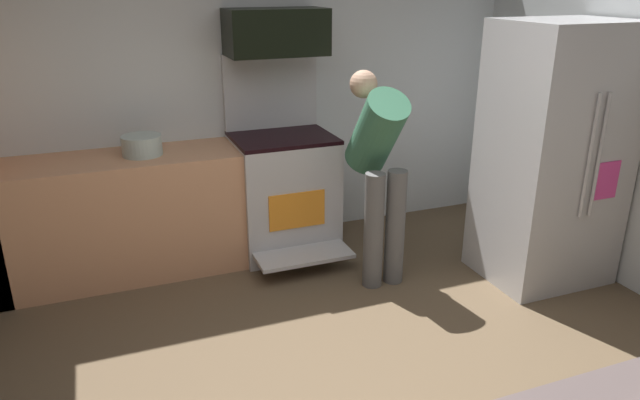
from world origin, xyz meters
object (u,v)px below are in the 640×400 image
refrigerator (552,155)px  person_cook (378,163)px  oven_range (283,189)px  microwave (276,32)px  stock_pot (142,145)px

refrigerator → person_cook: (-1.16, 0.41, -0.04)m
oven_range → person_cook: oven_range is taller
refrigerator → person_cook: 1.23m
microwave → person_cook: 1.25m
oven_range → microwave: size_ratio=2.09×
oven_range → stock_pot: 1.14m
refrigerator → person_cook: size_ratio=1.24×
microwave → person_cook: size_ratio=0.50×
oven_range → refrigerator: size_ratio=0.84×
oven_range → person_cook: 0.92m
person_cook → refrigerator: bearing=-19.4°
oven_range → refrigerator: refrigerator is taller
stock_pot → microwave: bearing=4.4°
refrigerator → person_cook: refrigerator is taller
person_cook → stock_pot: size_ratio=5.25×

